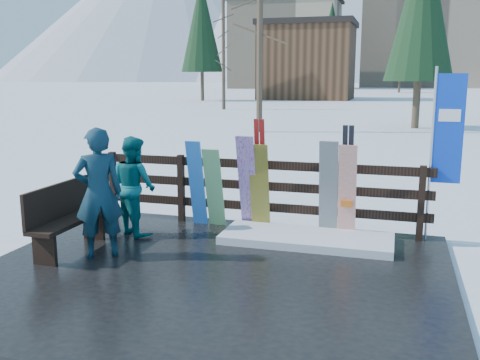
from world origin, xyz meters
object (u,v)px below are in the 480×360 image
(snowboard_1, at_px, (214,188))
(snowboard_4, at_px, (328,189))
(rental_flag, at_px, (444,135))
(snowboard_0, at_px, (197,183))
(snowboard_2, at_px, (260,188))
(person_back, at_px, (134,186))
(person_front, at_px, (99,193))
(bench, at_px, (65,216))
(snowboard_5, at_px, (347,192))
(snowboard_3, at_px, (248,183))

(snowboard_1, height_order, snowboard_4, snowboard_4)
(snowboard_4, distance_m, rental_flag, 1.86)
(snowboard_0, height_order, snowboard_2, snowboard_0)
(snowboard_2, xyz_separation_m, person_back, (-1.84, -0.70, 0.07))
(person_front, bearing_deg, rental_flag, 168.00)
(snowboard_2, bearing_deg, snowboard_4, 0.00)
(bench, relative_size, rental_flag, 0.58)
(snowboard_1, bearing_deg, snowboard_5, 0.00)
(snowboard_5, bearing_deg, snowboard_0, -180.00)
(snowboard_3, height_order, person_front, person_front)
(snowboard_0, distance_m, snowboard_3, 0.87)
(rental_flag, bearing_deg, person_back, -168.04)
(snowboard_2, bearing_deg, rental_flag, 5.66)
(snowboard_5, relative_size, person_front, 0.82)
(bench, bearing_deg, rental_flag, 21.47)
(snowboard_4, xyz_separation_m, rental_flag, (1.63, 0.27, 0.85))
(snowboard_3, distance_m, snowboard_4, 1.29)
(snowboard_1, xyz_separation_m, snowboard_4, (1.86, -0.00, 0.09))
(rental_flag, bearing_deg, snowboard_1, -175.58)
(snowboard_0, xyz_separation_m, snowboard_4, (2.16, -0.00, 0.03))
(person_front, bearing_deg, snowboard_3, -168.17)
(snowboard_0, bearing_deg, snowboard_4, -0.00)
(snowboard_1, relative_size, rental_flag, 0.52)
(person_back, bearing_deg, snowboard_0, -106.65)
(snowboard_3, relative_size, rental_flag, 0.62)
(bench, bearing_deg, snowboard_4, 26.58)
(snowboard_1, height_order, person_back, person_back)
(snowboard_2, relative_size, snowboard_5, 0.98)
(bench, distance_m, rental_flag, 5.60)
(person_back, bearing_deg, bench, 93.70)
(snowboard_5, distance_m, person_front, 3.66)
(snowboard_2, distance_m, snowboard_4, 1.09)
(snowboard_3, relative_size, snowboard_5, 1.09)
(snowboard_3, bearing_deg, snowboard_4, 0.00)
(snowboard_4, height_order, snowboard_5, snowboard_4)
(bench, xyz_separation_m, person_back, (0.55, 1.05, 0.26))
(snowboard_2, height_order, person_back, person_back)
(bench, xyz_separation_m, snowboard_3, (2.19, 1.74, 0.26))
(snowboard_0, bearing_deg, snowboard_1, 0.00)
(snowboard_2, distance_m, snowboard_3, 0.21)
(snowboard_1, bearing_deg, snowboard_3, -0.00)
(bench, relative_size, snowboard_2, 1.04)
(bench, bearing_deg, snowboard_1, 46.99)
(rental_flag, bearing_deg, snowboard_2, -174.34)
(snowboard_4, distance_m, snowboard_5, 0.29)
(bench, relative_size, snowboard_0, 1.02)
(snowboard_3, xyz_separation_m, snowboard_5, (1.57, 0.00, -0.05))
(snowboard_1, bearing_deg, person_front, -119.66)
(snowboard_4, relative_size, person_back, 0.98)
(snowboard_3, height_order, snowboard_4, snowboard_3)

